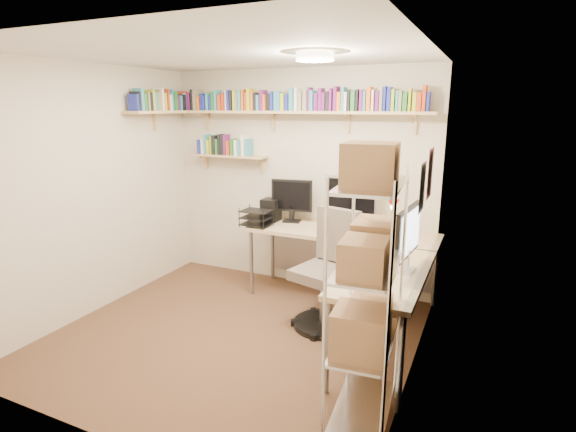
% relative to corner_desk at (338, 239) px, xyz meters
% --- Properties ---
extents(ground, '(3.20, 3.20, 0.00)m').
position_rel_corner_desk_xyz_m(ground, '(-0.70, -0.92, -0.78)').
color(ground, '#3F251B').
rests_on(ground, ground).
extents(room_shell, '(3.24, 3.04, 2.52)m').
position_rel_corner_desk_xyz_m(room_shell, '(-0.70, -0.92, 0.77)').
color(room_shell, beige).
rests_on(room_shell, ground).
extents(wall_shelves, '(3.12, 1.09, 0.80)m').
position_rel_corner_desk_xyz_m(wall_shelves, '(-1.13, 0.37, 1.25)').
color(wall_shelves, tan).
rests_on(wall_shelves, ground).
extents(corner_desk, '(2.10, 2.01, 1.37)m').
position_rel_corner_desk_xyz_m(corner_desk, '(0.00, 0.00, 0.00)').
color(corner_desk, tan).
rests_on(corner_desk, ground).
extents(office_chair, '(0.62, 0.63, 1.14)m').
position_rel_corner_desk_xyz_m(office_chair, '(0.02, -0.35, -0.30)').
color(office_chair, black).
rests_on(office_chair, ground).
extents(wire_rack, '(0.43, 0.78, 1.89)m').
position_rel_corner_desk_xyz_m(wire_rack, '(0.72, -1.66, 0.32)').
color(wire_rack, silver).
rests_on(wire_rack, ground).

